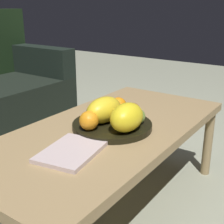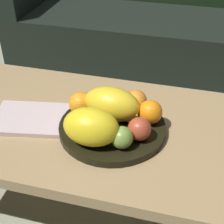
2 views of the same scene
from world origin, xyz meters
name	(u,v)px [view 2 (image 2 of 2)]	position (x,y,z in m)	size (l,w,h in m)	color
ground_plane	(114,209)	(0.00, 0.00, 0.00)	(8.00, 8.00, 0.00)	#979B83
coffee_table	(114,137)	(0.00, 0.00, 0.38)	(1.28, 0.61, 0.43)	#9F8155
couch	(147,24)	(-0.10, 1.25, 0.30)	(1.70, 0.70, 0.90)	black
fruit_bowl	(112,128)	(0.00, -0.02, 0.44)	(0.35, 0.35, 0.03)	black
melon_large_front	(112,104)	(-0.01, 0.01, 0.51)	(0.19, 0.11, 0.11)	yellow
melon_smaller_beside	(91,127)	(-0.04, -0.12, 0.51)	(0.17, 0.12, 0.12)	yellow
orange_front	(136,101)	(0.06, 0.08, 0.49)	(0.08, 0.08, 0.08)	orange
orange_left	(81,104)	(-0.12, 0.01, 0.49)	(0.08, 0.08, 0.08)	orange
orange_right	(150,112)	(0.11, 0.02, 0.49)	(0.08, 0.08, 0.08)	orange
apple_front	(139,129)	(0.10, -0.07, 0.49)	(0.07, 0.07, 0.07)	#AE442A
apple_left	(122,138)	(0.05, -0.12, 0.49)	(0.07, 0.07, 0.07)	olive
banana_bunch	(124,109)	(0.02, 0.03, 0.48)	(0.17, 0.15, 0.06)	yellow
magazine	(31,118)	(-0.28, -0.04, 0.44)	(0.25, 0.18, 0.02)	beige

